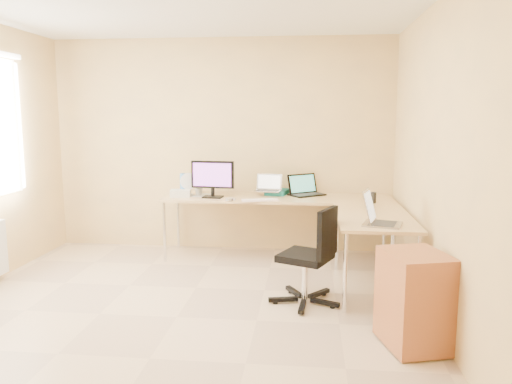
# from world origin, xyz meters

# --- Properties ---
(floor) EXTENTS (4.50, 4.50, 0.00)m
(floor) POSITION_xyz_m (0.00, 0.00, 0.00)
(floor) COLOR #CAAE8A
(floor) RESTS_ON ground
(wall_back) EXTENTS (4.50, 0.00, 4.50)m
(wall_back) POSITION_xyz_m (0.00, 2.25, 1.30)
(wall_back) COLOR #E8C072
(wall_back) RESTS_ON ground
(wall_front) EXTENTS (4.50, 0.00, 4.50)m
(wall_front) POSITION_xyz_m (0.00, -2.25, 1.30)
(wall_front) COLOR #E8C072
(wall_front) RESTS_ON ground
(wall_right) EXTENTS (0.00, 4.50, 4.50)m
(wall_right) POSITION_xyz_m (2.10, 0.00, 1.30)
(wall_right) COLOR #E8C072
(wall_right) RESTS_ON ground
(desk_main) EXTENTS (2.65, 0.70, 0.73)m
(desk_main) POSITION_xyz_m (0.72, 1.85, 0.36)
(desk_main) COLOR tan
(desk_main) RESTS_ON ground
(desk_return) EXTENTS (0.70, 1.30, 0.73)m
(desk_return) POSITION_xyz_m (1.70, 0.85, 0.36)
(desk_return) COLOR tan
(desk_return) RESTS_ON ground
(monitor) EXTENTS (0.51, 0.21, 0.43)m
(monitor) POSITION_xyz_m (-0.02, 1.72, 0.94)
(monitor) COLOR black
(monitor) RESTS_ON desk_main
(book_stack) EXTENTS (0.29, 0.36, 0.05)m
(book_stack) POSITION_xyz_m (0.71, 2.05, 0.76)
(book_stack) COLOR #116964
(book_stack) RESTS_ON desk_main
(laptop_center) EXTENTS (0.33, 0.27, 0.20)m
(laptop_center) POSITION_xyz_m (0.61, 1.91, 0.88)
(laptop_center) COLOR #ACACB4
(laptop_center) RESTS_ON desk_main
(laptop_black) EXTENTS (0.49, 0.47, 0.25)m
(laptop_black) POSITION_xyz_m (1.06, 1.99, 0.86)
(laptop_black) COLOR black
(laptop_black) RESTS_ON desk_main
(keyboard) EXTENTS (0.42, 0.21, 0.02)m
(keyboard) POSITION_xyz_m (0.54, 1.55, 0.74)
(keyboard) COLOR white
(keyboard) RESTS_ON desk_main
(mouse) EXTENTS (0.10, 0.06, 0.03)m
(mouse) POSITION_xyz_m (0.65, 1.55, 0.75)
(mouse) COLOR white
(mouse) RESTS_ON desk_main
(mug) EXTENTS (0.12, 0.12, 0.09)m
(mug) POSITION_xyz_m (-0.20, 1.83, 0.78)
(mug) COLOR silver
(mug) RESTS_ON desk_main
(cd_stack) EXTENTS (0.13, 0.13, 0.03)m
(cd_stack) POSITION_xyz_m (0.22, 1.55, 0.74)
(cd_stack) COLOR silver
(cd_stack) RESTS_ON desk_main
(water_bottle) EXTENTS (0.09, 0.09, 0.26)m
(water_bottle) POSITION_xyz_m (-0.39, 1.82, 0.86)
(water_bottle) COLOR #4488CF
(water_bottle) RESTS_ON desk_main
(papers) EXTENTS (0.20, 0.28, 0.01)m
(papers) POSITION_xyz_m (-0.18, 1.86, 0.73)
(papers) COLOR silver
(papers) RESTS_ON desk_main
(white_box) EXTENTS (0.25, 0.20, 0.08)m
(white_box) POSITION_xyz_m (-0.40, 1.73, 0.77)
(white_box) COLOR silver
(white_box) RESTS_ON desk_main
(desk_fan) EXTENTS (0.23, 0.23, 0.25)m
(desk_fan) POSITION_xyz_m (-0.32, 1.84, 0.85)
(desk_fan) COLOR silver
(desk_fan) RESTS_ON desk_main
(black_cup) EXTENTS (0.08, 0.08, 0.12)m
(black_cup) POSITION_xyz_m (1.78, 1.55, 0.79)
(black_cup) COLOR black
(black_cup) RESTS_ON desk_main
(laptop_return) EXTENTS (0.43, 0.38, 0.24)m
(laptop_return) POSITION_xyz_m (1.72, 0.45, 0.85)
(laptop_return) COLOR #9999AA
(laptop_return) RESTS_ON desk_return
(office_chair) EXTENTS (0.70, 0.70, 0.89)m
(office_chair) POSITION_xyz_m (1.06, 0.45, 0.50)
(office_chair) COLOR black
(office_chair) RESTS_ON ground
(cabinet) EXTENTS (0.52, 0.59, 0.69)m
(cabinet) POSITION_xyz_m (1.85, -0.34, 0.36)
(cabinet) COLOR brown
(cabinet) RESTS_ON ground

